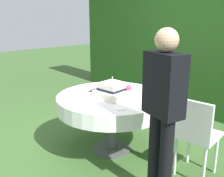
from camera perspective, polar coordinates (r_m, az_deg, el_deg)
The scene contains 10 objects.
ground_plane at distance 3.53m, azimuth -0.08°, elevation -12.92°, with size 20.00×20.00×0.00m, color #3D602D.
foliage_hedge at distance 4.88m, azimuth 20.40°, elevation 8.94°, with size 6.01×0.68×2.38m, color #28561E.
cake_table at distance 3.27m, azimuth -0.08°, elevation -3.10°, with size 1.35×1.35×0.73m.
wedding_cake at distance 3.14m, azimuth 0.18°, elevation -0.47°, with size 0.38×0.38×0.26m.
serving_plate_near at distance 3.02m, azimuth 8.91°, elevation -2.90°, with size 0.14×0.14×0.01m, color white.
serving_plate_far at distance 3.16m, azimuth 7.93°, elevation -1.97°, with size 0.10×0.10×0.01m, color white.
serving_plate_left at distance 2.77m, azimuth 1.95°, elevation -4.43°, with size 0.10×0.10×0.01m, color white.
napkin_stack at distance 3.42m, azimuth -3.47°, elevation -0.49°, with size 0.16×0.16×0.01m, color #4C2D47.
garden_chair at distance 2.88m, azimuth 17.58°, elevation -8.73°, with size 0.45×0.45×0.89m.
standing_person at distance 2.33m, azimuth 10.99°, elevation -3.81°, with size 0.39×0.27×1.60m.
Camera 1 is at (2.34, -2.02, 1.71)m, focal length 42.22 mm.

